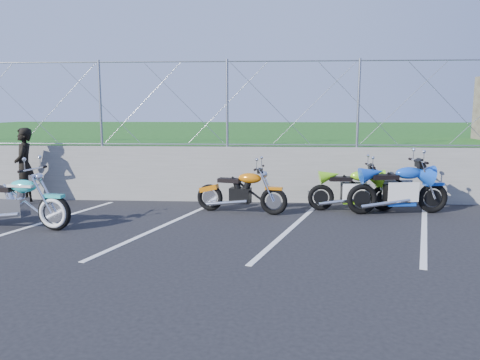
# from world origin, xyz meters

# --- Properties ---
(ground) EXTENTS (90.00, 90.00, 0.00)m
(ground) POSITION_xyz_m (0.00, 0.00, 0.00)
(ground) COLOR black
(ground) RESTS_ON ground
(retaining_wall) EXTENTS (30.00, 0.22, 1.30)m
(retaining_wall) POSITION_xyz_m (0.00, 3.50, 0.65)
(retaining_wall) COLOR slate
(retaining_wall) RESTS_ON ground
(grass_field) EXTENTS (30.00, 20.00, 1.30)m
(grass_field) POSITION_xyz_m (0.00, 13.50, 0.65)
(grass_field) COLOR #174A13
(grass_field) RESTS_ON ground
(chain_link_fence) EXTENTS (28.00, 0.03, 2.00)m
(chain_link_fence) POSITION_xyz_m (0.00, 3.50, 2.30)
(chain_link_fence) COLOR gray
(chain_link_fence) RESTS_ON retaining_wall
(parking_lines) EXTENTS (18.29, 4.31, 0.01)m
(parking_lines) POSITION_xyz_m (1.20, 1.00, 0.00)
(parking_lines) COLOR silver
(parking_lines) RESTS_ON ground
(cruiser_turquoise) EXTENTS (2.25, 0.71, 1.12)m
(cruiser_turquoise) POSITION_xyz_m (-2.64, 0.71, 0.45)
(cruiser_turquoise) COLOR black
(cruiser_turquoise) RESTS_ON ground
(naked_orange) EXTENTS (1.95, 0.69, 0.99)m
(naked_orange) POSITION_xyz_m (1.43, 2.23, 0.42)
(naked_orange) COLOR black
(naked_orange) RESTS_ON ground
(sportbike_green) EXTENTS (1.92, 0.68, 0.99)m
(sportbike_green) POSITION_xyz_m (3.81, 2.60, 0.43)
(sportbike_green) COLOR black
(sportbike_green) RESTS_ON ground
(sportbike_blue) EXTENTS (2.17, 0.77, 1.12)m
(sportbike_blue) POSITION_xyz_m (4.70, 2.36, 0.48)
(sportbike_blue) COLOR black
(sportbike_blue) RESTS_ON ground
(person_standing) EXTENTS (0.61, 0.74, 1.75)m
(person_standing) POSITION_xyz_m (-3.65, 2.93, 0.88)
(person_standing) COLOR black
(person_standing) RESTS_ON ground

